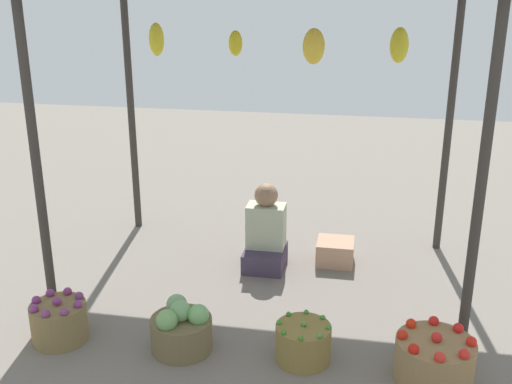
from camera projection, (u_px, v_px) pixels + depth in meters
ground_plane at (266, 276)px, 5.39m from camera, size 14.00×14.00×0.00m
market_stall_structure at (269, 10)px, 4.66m from camera, size 3.36×2.13×2.47m
vendor_person at (266, 235)px, 5.50m from camera, size 0.36×0.44×0.78m
basket_purple_onions at (59, 321)px, 4.40m from camera, size 0.40×0.40×0.34m
basket_cabbages at (181, 329)px, 4.28m from camera, size 0.43×0.43×0.37m
basket_green_chilies at (303, 342)px, 4.17m from camera, size 0.38×0.38×0.29m
basket_red_tomatoes at (434, 359)px, 3.95m from camera, size 0.51×0.51×0.35m
wooden_crate_near_vendor at (335, 252)px, 5.62m from camera, size 0.33×0.33×0.22m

